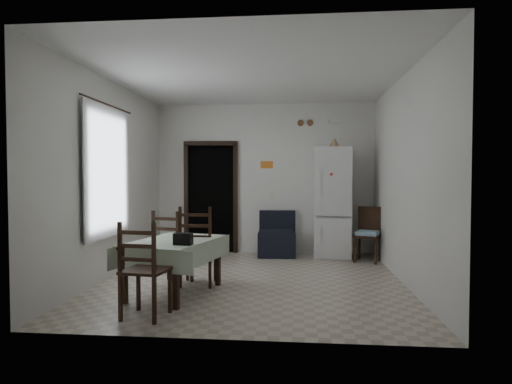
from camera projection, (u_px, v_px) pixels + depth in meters
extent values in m
plane|color=beige|center=(253.00, 280.00, 6.12)|extent=(4.50, 4.50, 0.00)
cube|color=black|center=(213.00, 198.00, 8.64)|extent=(0.90, 0.45, 2.10)
cube|color=black|center=(186.00, 199.00, 8.44)|extent=(0.08, 0.10, 2.18)
cube|color=black|center=(236.00, 199.00, 8.35)|extent=(0.08, 0.10, 2.18)
cube|color=black|center=(211.00, 143.00, 8.35)|extent=(1.06, 0.10, 0.08)
cube|color=silver|center=(101.00, 172.00, 6.07)|extent=(0.10, 1.20, 1.60)
cube|color=beige|center=(108.00, 172.00, 6.06)|extent=(0.02, 1.45, 1.85)
cylinder|color=black|center=(108.00, 105.00, 6.02)|extent=(0.02, 1.60, 0.02)
cube|color=white|center=(267.00, 170.00, 8.29)|extent=(0.28, 0.02, 0.40)
cube|color=orange|center=(267.00, 165.00, 8.28)|extent=(0.24, 0.01, 0.14)
cube|color=beige|center=(272.00, 197.00, 8.30)|extent=(0.08, 0.02, 0.12)
cylinder|color=brown|center=(301.00, 123.00, 8.19)|extent=(0.12, 0.03, 0.12)
cylinder|color=brown|center=(310.00, 123.00, 8.18)|extent=(0.12, 0.03, 0.12)
cube|color=white|center=(335.00, 121.00, 8.11)|extent=(0.25, 0.07, 0.09)
cone|color=tan|center=(334.00, 143.00, 7.77)|extent=(0.22, 0.22, 0.17)
cube|color=black|center=(183.00, 239.00, 5.02)|extent=(0.22, 0.15, 0.14)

